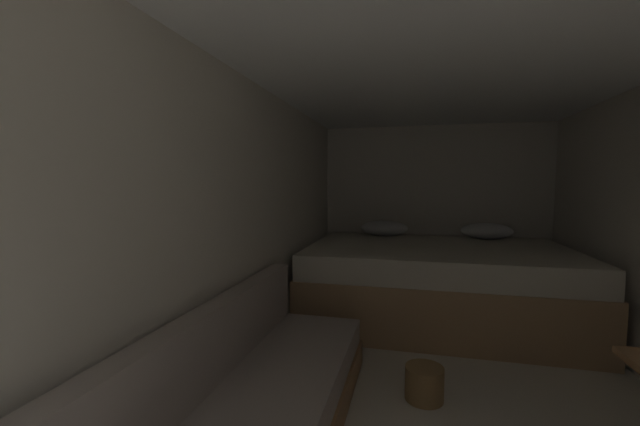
{
  "coord_description": "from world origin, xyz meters",
  "views": [
    {
      "loc": [
        -0.23,
        -0.56,
        1.36
      ],
      "look_at": [
        -0.95,
        2.36,
        1.13
      ],
      "focal_mm": 21.52,
      "sensor_mm": 36.0,
      "label": 1
    }
  ],
  "objects": [
    {
      "name": "wicker_basket",
      "position": [
        -0.15,
        1.87,
        0.11
      ],
      "size": [
        0.24,
        0.24,
        0.21
      ],
      "color": "olive",
      "rests_on": "ground"
    },
    {
      "name": "ground_plane",
      "position": [
        0.0,
        1.82,
        0.0
      ],
      "size": [
        6.96,
        6.96,
        0.0
      ],
      "primitive_type": "plane",
      "color": "beige"
    },
    {
      "name": "sofa_left",
      "position": [
        -1.0,
        1.04,
        0.23
      ],
      "size": [
        0.71,
        2.48,
        0.74
      ],
      "color": "#9E7247",
      "rests_on": "ground"
    },
    {
      "name": "bed",
      "position": [
        0.0,
        3.41,
        0.38
      ],
      "size": [
        2.52,
        1.71,
        0.92
      ],
      "color": "tan",
      "rests_on": "ground"
    },
    {
      "name": "ceiling_slab",
      "position": [
        0.0,
        1.82,
        2.09
      ],
      "size": [
        2.74,
        4.96,
        0.05
      ],
      "primitive_type": "cube",
      "color": "white",
      "rests_on": "wall_left"
    },
    {
      "name": "wall_left",
      "position": [
        -1.35,
        1.82,
        1.03
      ],
      "size": [
        0.05,
        4.96,
        2.06
      ],
      "primitive_type": "cube",
      "color": "beige",
      "rests_on": "ground"
    },
    {
      "name": "wall_back",
      "position": [
        0.0,
        4.32,
        1.03
      ],
      "size": [
        2.74,
        0.05,
        2.06
      ],
      "primitive_type": "cube",
      "color": "beige",
      "rests_on": "ground"
    }
  ]
}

